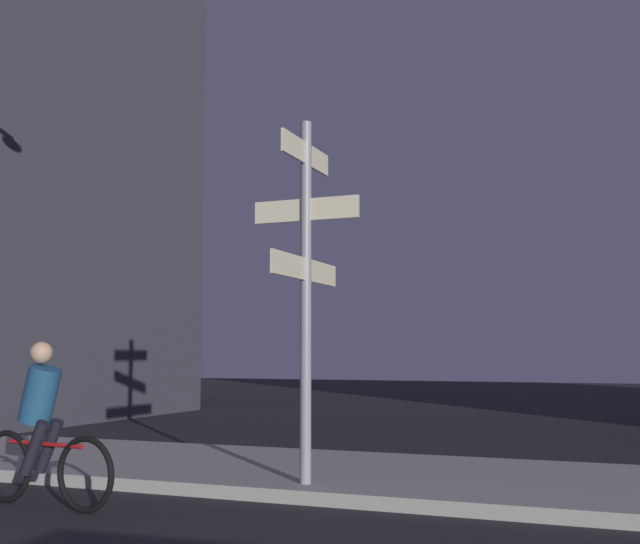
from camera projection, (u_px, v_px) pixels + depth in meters
sidewalk_kerb at (340, 474)px, 9.35m from camera, size 40.00×3.20×0.14m
signpost at (306, 270)px, 8.48m from camera, size 1.21×1.74×3.87m
cyclist at (42, 430)px, 7.77m from camera, size 1.81×0.38×1.61m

